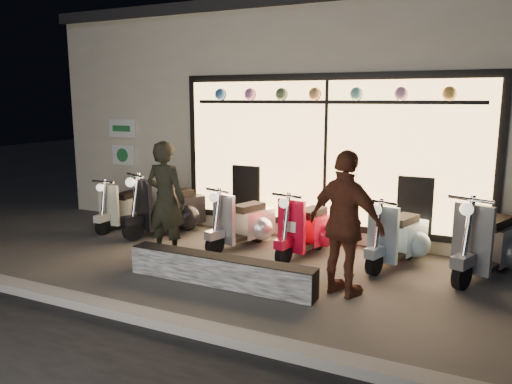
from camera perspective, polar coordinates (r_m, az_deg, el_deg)
ground at (r=7.44m, az=-2.97°, el=-8.66°), size 40.00×40.00×0.00m
kerb at (r=5.88m, az=-12.69°, el=-13.73°), size 40.00×0.25×0.12m
shop_building at (r=11.64m, az=8.98°, el=8.77°), size 10.20×6.23×4.20m
graffiti_barrier at (r=6.75m, az=-4.15°, el=-8.94°), size 2.69×0.28×0.40m
scooter_silver at (r=8.44m, az=-1.05°, el=-3.44°), size 0.73×1.41×1.01m
scooter_red at (r=8.06m, az=6.11°, el=-4.13°), size 0.63×1.44×1.02m
scooter_black at (r=9.31m, az=-9.42°, el=-1.95°), size 0.93×1.53×1.12m
scooter_cream at (r=10.00m, az=-14.53°, el=-1.68°), size 0.43×1.32×0.95m
scooter_blue at (r=7.84m, az=16.15°, el=-4.92°), size 0.74×1.43×1.03m
scooter_grey at (r=7.78m, az=25.25°, el=-5.24°), size 0.91×1.61×1.16m
man at (r=7.83m, az=-10.26°, el=-0.90°), size 0.67×0.44×1.83m
woman at (r=6.30m, az=10.19°, el=-3.64°), size 1.17×0.79×1.85m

